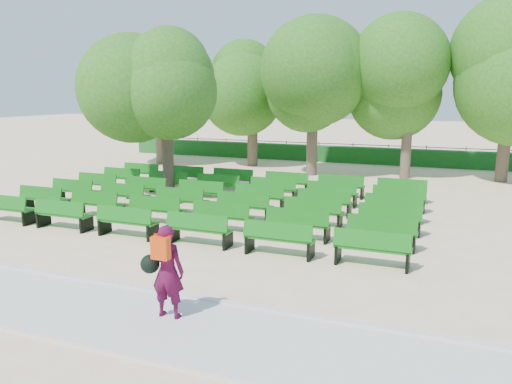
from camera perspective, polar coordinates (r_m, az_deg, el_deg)
ground at (r=15.99m, az=-2.07°, el=-2.95°), size 120.00×120.00×0.00m
paving at (r=9.98m, az=-19.51°, el=-12.46°), size 30.00×2.20×0.06m
curb at (r=10.79m, az=-15.50°, el=-10.26°), size 30.00×0.12×0.10m
hedge at (r=29.09m, az=8.90°, el=4.31°), size 26.00×0.70×0.90m
fence at (r=29.54m, az=9.04°, el=3.53°), size 26.00×0.10×1.02m
tree_line at (r=25.30m, az=6.91°, el=2.29°), size 21.80×6.80×7.04m
bench_array at (r=16.89m, az=-3.87°, el=-1.87°), size 1.76×0.61×1.10m
tree_among at (r=19.68m, az=-10.34°, el=12.51°), size 4.51×4.51×6.46m
person at (r=8.88m, az=-10.27°, el=-8.74°), size 0.80×0.49×1.67m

